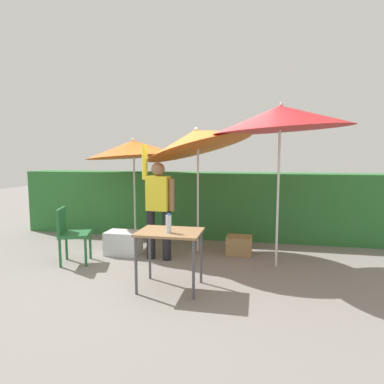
{
  "coord_description": "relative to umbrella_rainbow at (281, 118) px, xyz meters",
  "views": [
    {
      "loc": [
        1.08,
        -4.99,
        1.7
      ],
      "look_at": [
        0.0,
        0.3,
        1.1
      ],
      "focal_mm": 30.31,
      "sensor_mm": 36.0,
      "label": 1
    }
  ],
  "objects": [
    {
      "name": "ground_plane",
      "position": [
        -1.39,
        -0.04,
        -2.26
      ],
      "size": [
        24.0,
        24.0,
        0.0
      ],
      "primitive_type": "plane",
      "color": "gray"
    },
    {
      "name": "hedge_row",
      "position": [
        -1.39,
        1.7,
        -1.58
      ],
      "size": [
        8.0,
        0.7,
        1.36
      ],
      "primitive_type": "cube",
      "color": "#2D7033",
      "rests_on": "ground_plane"
    },
    {
      "name": "umbrella_rainbow",
      "position": [
        0.0,
        0.0,
        0.0
      ],
      "size": [
        2.05,
        2.04,
        2.52
      ],
      "color": "silver",
      "rests_on": "ground_plane"
    },
    {
      "name": "umbrella_orange",
      "position": [
        -2.74,
        1.08,
        -0.41
      ],
      "size": [
        1.87,
        1.85,
        2.09
      ],
      "color": "silver",
      "rests_on": "ground_plane"
    },
    {
      "name": "umbrella_yellow",
      "position": [
        -1.35,
        0.5,
        -0.27
      ],
      "size": [
        1.9,
        1.87,
        2.44
      ],
      "color": "silver",
      "rests_on": "ground_plane"
    },
    {
      "name": "person_vendor",
      "position": [
        -1.89,
        -0.02,
        -1.32
      ],
      "size": [
        0.56,
        0.25,
        1.88
      ],
      "color": "black",
      "rests_on": "ground_plane"
    },
    {
      "name": "chair_plastic",
      "position": [
        -3.2,
        -0.49,
        -1.75
      ],
      "size": [
        0.56,
        0.56,
        0.89
      ],
      "color": "#236633",
      "rests_on": "ground_plane"
    },
    {
      "name": "cooler_box",
      "position": [
        -2.59,
        0.13,
        -2.06
      ],
      "size": [
        0.58,
        0.4,
        0.4
      ],
      "primitive_type": "cube",
      "color": "silver",
      "rests_on": "ground_plane"
    },
    {
      "name": "crate_cardboard",
      "position": [
        -0.6,
        0.55,
        -2.1
      ],
      "size": [
        0.44,
        0.39,
        0.31
      ],
      "primitive_type": "cube",
      "color": "#9E7A4C",
      "rests_on": "ground_plane"
    },
    {
      "name": "folding_table",
      "position": [
        -1.39,
        -1.14,
        -1.6
      ],
      "size": [
        0.8,
        0.6,
        0.75
      ],
      "color": "#4C4C51",
      "rests_on": "ground_plane"
    },
    {
      "name": "bottle_water",
      "position": [
        -1.38,
        -1.23,
        -1.39
      ],
      "size": [
        0.07,
        0.07,
        0.24
      ],
      "color": "silver",
      "rests_on": "folding_table"
    }
  ]
}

